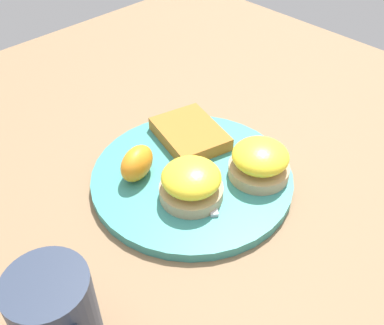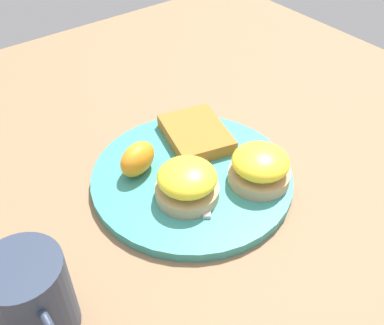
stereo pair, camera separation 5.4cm
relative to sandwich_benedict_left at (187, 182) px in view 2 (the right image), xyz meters
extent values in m
plane|color=#846647|center=(-0.03, 0.03, -0.04)|extent=(1.10, 1.10, 0.00)
cylinder|color=teal|center=(-0.03, 0.03, -0.03)|extent=(0.28, 0.28, 0.01)
cylinder|color=tan|center=(0.00, 0.00, -0.02)|extent=(0.08, 0.08, 0.02)
ellipsoid|color=yellow|center=(0.00, 0.00, 0.01)|extent=(0.08, 0.08, 0.03)
cylinder|color=tan|center=(0.03, 0.09, -0.02)|extent=(0.08, 0.08, 0.02)
ellipsoid|color=yellow|center=(0.03, 0.09, 0.01)|extent=(0.08, 0.08, 0.03)
cube|color=#A86927|center=(-0.09, 0.08, -0.01)|extent=(0.13, 0.11, 0.02)
ellipsoid|color=orange|center=(-0.08, -0.02, 0.00)|extent=(0.06, 0.07, 0.04)
cube|color=silver|center=(0.00, 0.04, -0.02)|extent=(0.10, 0.08, 0.00)
cube|color=silver|center=(-0.12, 0.12, -0.02)|extent=(0.05, 0.05, 0.00)
cylinder|color=#2D384C|center=(0.05, -0.22, 0.01)|extent=(0.08, 0.08, 0.10)
camera|label=1|loc=(0.29, -0.29, 0.39)|focal=42.00mm
camera|label=2|loc=(0.33, -0.24, 0.39)|focal=42.00mm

